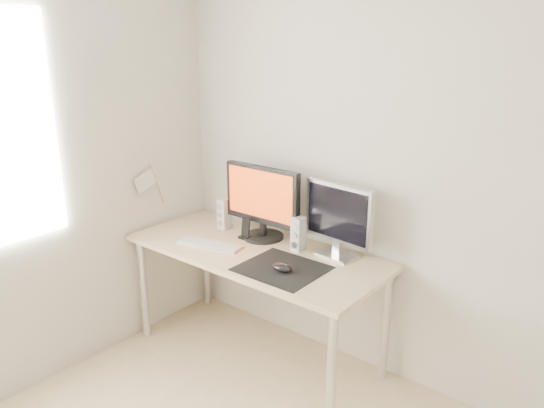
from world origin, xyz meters
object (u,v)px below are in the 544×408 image
Objects in this scene: mouse at (282,267)px; main_monitor at (262,200)px; desk at (256,261)px; speaker_right at (298,234)px; keyboard at (210,244)px; speaker_left at (224,214)px; second_monitor at (339,217)px; phone_dock at (246,232)px.

mouse is 0.56m from main_monitor.
desk is at bearing 154.63° from mouse.
speaker_right is (-0.11, 0.30, 0.08)m from mouse.
mouse is at bearing -2.09° from keyboard.
desk is at bearing -62.34° from main_monitor.
second_monitor is at bearing 4.98° from speaker_left.
second_monitor is at bearing 27.09° from desk.
phone_dock is at bearing -12.43° from speaker_left.
phone_dock is (0.24, -0.05, -0.06)m from speaker_left.
speaker_left is at bearing -179.70° from speaker_right.
desk is at bearing -30.59° from phone_dock.
desk is 0.30m from keyboard.
keyboard is at bearing 177.91° from mouse.
second_monitor reaches higher than keyboard.
mouse is 0.88× the size of phone_dock.
speaker_right is (0.20, 0.15, 0.18)m from desk.
main_monitor is 4.01× the size of phone_dock.
second_monitor reaches higher than desk.
main_monitor is at bearing 117.66° from desk.
phone_dock is at bearing -171.50° from speaker_right.
speaker_left is 1.50× the size of phone_dock.
phone_dock is at bearing 67.05° from keyboard.
phone_dock is (-0.48, 0.24, 0.02)m from mouse.
speaker_left is at bearing 157.34° from mouse.
mouse is at bearing -108.51° from second_monitor.
speaker_left is 0.60m from speaker_right.
mouse is 0.59× the size of speaker_right.
keyboard reaches higher than desk.
desk is 3.54× the size of second_monitor.
mouse is 0.08× the size of desk.
second_monitor is at bearing 5.72° from main_monitor.
speaker_left is 0.47× the size of keyboard.
phone_dock is at bearing -136.44° from main_monitor.
keyboard is at bearing -153.33° from second_monitor.
second_monitor is (0.12, 0.37, 0.22)m from mouse.
speaker_left is 0.25m from phone_dock.
mouse is 0.27× the size of second_monitor.
speaker_left is (-0.40, 0.15, 0.18)m from desk.
mouse is at bearing -70.27° from speaker_right.
speaker_left reaches higher than keyboard.
main_monitor reaches higher than speaker_left.
keyboard is at bearing -119.97° from main_monitor.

